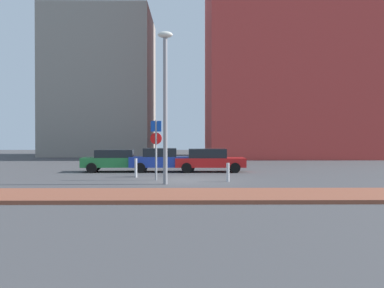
{
  "coord_description": "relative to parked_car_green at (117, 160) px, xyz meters",
  "views": [
    {
      "loc": [
        0.1,
        -20.82,
        2.1
      ],
      "look_at": [
        0.36,
        3.24,
        1.82
      ],
      "focal_mm": 37.98,
      "sensor_mm": 36.0,
      "label": 1
    }
  ],
  "objects": [
    {
      "name": "parking_meter",
      "position": [
        3.22,
        -3.2,
        0.16
      ],
      "size": [
        0.18,
        0.14,
        1.42
      ],
      "color": "#4C4C51",
      "rests_on": "ground"
    },
    {
      "name": "parked_car_red",
      "position": [
        5.92,
        -0.15,
        0.03
      ],
      "size": [
        4.45,
        1.97,
        1.49
      ],
      "color": "red",
      "rests_on": "ground"
    },
    {
      "name": "building_under_construction",
      "position": [
        -6.56,
        26.65,
        8.27
      ],
      "size": [
        12.87,
        12.17,
        18.05
      ],
      "primitive_type": "cube",
      "color": "gray",
      "rests_on": "ground"
    },
    {
      "name": "parked_car_blue",
      "position": [
        2.99,
        -0.05,
        0.03
      ],
      "size": [
        4.59,
        2.07,
        1.53
      ],
      "color": "#1E389E",
      "rests_on": "ground"
    },
    {
      "name": "ground_plane",
      "position": [
        4.43,
        -5.37,
        -0.76
      ],
      "size": [
        120.0,
        120.0,
        0.0
      ],
      "primitive_type": "plane",
      "color": "#424244"
    },
    {
      "name": "sidewalk_brick",
      "position": [
        4.43,
        -11.55,
        -0.69
      ],
      "size": [
        40.0,
        3.31,
        0.14
      ],
      "primitive_type": "cube",
      "color": "brown",
      "rests_on": "ground"
    },
    {
      "name": "street_lamp",
      "position": [
        3.49,
        -7.28,
        3.43
      ],
      "size": [
        0.7,
        0.36,
        7.12
      ],
      "color": "gray",
      "rests_on": "ground"
    },
    {
      "name": "traffic_bollard_far",
      "position": [
        6.52,
        -6.18,
        -0.29
      ],
      "size": [
        0.15,
        0.15,
        0.93
      ],
      "primitive_type": "cylinder",
      "color": "#B7B7BC",
      "rests_on": "ground"
    },
    {
      "name": "parking_sign_post",
      "position": [
        2.91,
        -5.37,
        1.18
      ],
      "size": [
        0.6,
        0.12,
        3.07
      ],
      "color": "gray",
      "rests_on": "ground"
    },
    {
      "name": "building_colorful_midrise",
      "position": [
        16.19,
        21.75,
        13.19
      ],
      "size": [
        18.57,
        15.57,
        27.89
      ],
      "primitive_type": "cube",
      "color": "#BF3833",
      "rests_on": "ground"
    },
    {
      "name": "traffic_bollard_near",
      "position": [
        1.62,
        -3.4,
        -0.33
      ],
      "size": [
        0.14,
        0.14,
        0.85
      ],
      "primitive_type": "cylinder",
      "color": "#B7B7BC",
      "rests_on": "ground"
    },
    {
      "name": "parked_car_green",
      "position": [
        0.0,
        0.0,
        0.0
      ],
      "size": [
        4.7,
        2.26,
        1.42
      ],
      "color": "#237238",
      "rests_on": "ground"
    },
    {
      "name": "traffic_bollard_mid",
      "position": [
        1.68,
        -3.9,
        -0.23
      ],
      "size": [
        0.15,
        0.15,
        1.05
      ],
      "primitive_type": "cylinder",
      "color": "#B7B7BC",
      "rests_on": "ground"
    }
  ]
}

